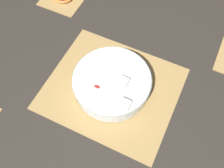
% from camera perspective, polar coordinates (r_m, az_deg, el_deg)
% --- Properties ---
extents(ground_plane, '(6.00, 6.00, 0.00)m').
position_cam_1_polar(ground_plane, '(0.85, -0.00, -1.02)').
color(ground_plane, '#2D2823').
extents(bamboo_mat_center, '(0.41, 0.36, 0.01)m').
position_cam_1_polar(bamboo_mat_center, '(0.85, -0.00, -0.92)').
color(bamboo_mat_center, '#A8844C').
rests_on(bamboo_mat_center, ground_plane).
extents(fruit_salad_bowl, '(0.25, 0.25, 0.07)m').
position_cam_1_polar(fruit_salad_bowl, '(0.81, -0.02, 0.38)').
color(fruit_salad_bowl, silver).
rests_on(fruit_salad_bowl, bamboo_mat_center).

